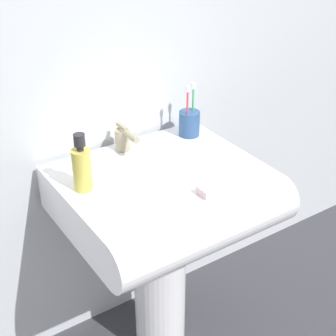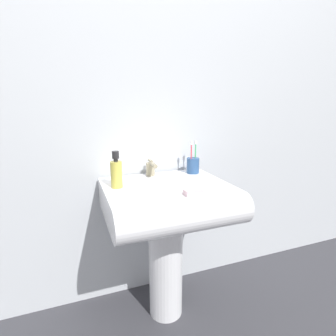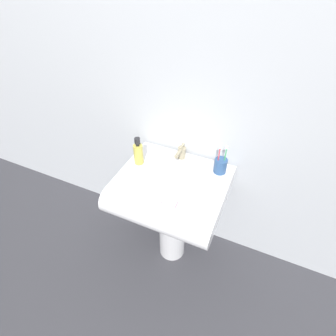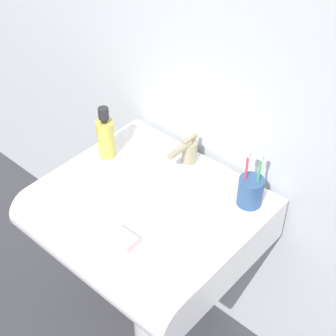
{
  "view_description": "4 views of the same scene",
  "coord_description": "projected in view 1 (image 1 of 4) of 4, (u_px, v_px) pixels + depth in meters",
  "views": [
    {
      "loc": [
        -0.72,
        -1.14,
        1.54
      ],
      "look_at": [
        0.02,
        -0.02,
        0.76
      ],
      "focal_mm": 55.0,
      "sensor_mm": 36.0,
      "label": 1
    },
    {
      "loc": [
        -0.43,
        -1.16,
        1.13
      ],
      "look_at": [
        0.01,
        -0.02,
        0.83
      ],
      "focal_mm": 28.0,
      "sensor_mm": 36.0,
      "label": 2
    },
    {
      "loc": [
        0.4,
        -0.98,
        1.75
      ],
      "look_at": [
        -0.02,
        -0.02,
        0.82
      ],
      "focal_mm": 28.0,
      "sensor_mm": 36.0,
      "label": 3
    },
    {
      "loc": [
        0.74,
        -0.78,
        1.77
      ],
      "look_at": [
        0.03,
        0.02,
        0.85
      ],
      "focal_mm": 55.0,
      "sensor_mm": 36.0,
      "label": 4
    }
  ],
  "objects": [
    {
      "name": "sink_basin",
      "position": [
        169.0,
        199.0,
        1.56
      ],
      "size": [
        0.6,
        0.54,
        0.15
      ],
      "color": "white",
      "rests_on": "sink_pedestal"
    },
    {
      "name": "wall_back",
      "position": [
        107.0,
        1.0,
        1.54
      ],
      "size": [
        5.0,
        0.05,
        2.4
      ],
      "primitive_type": "cube",
      "color": "silver",
      "rests_on": "ground"
    },
    {
      "name": "soap_bottle",
      "position": [
        82.0,
        167.0,
        1.44
      ],
      "size": [
        0.05,
        0.05,
        0.17
      ],
      "color": "gold",
      "rests_on": "sink_basin"
    },
    {
      "name": "bar_soap",
      "position": [
        212.0,
        189.0,
        1.45
      ],
      "size": [
        0.08,
        0.05,
        0.02
      ],
      "primitive_type": "cube",
      "color": "silver",
      "rests_on": "sink_basin"
    },
    {
      "name": "sink_pedestal",
      "position": [
        160.0,
        281.0,
        1.79
      ],
      "size": [
        0.18,
        0.18,
        0.6
      ],
      "primitive_type": "cylinder",
      "color": "white",
      "rests_on": "ground"
    },
    {
      "name": "faucet",
      "position": [
        124.0,
        138.0,
        1.65
      ],
      "size": [
        0.05,
        0.12,
        0.09
      ],
      "color": "tan",
      "rests_on": "sink_basin"
    },
    {
      "name": "toothbrush_cup",
      "position": [
        189.0,
        123.0,
        1.76
      ],
      "size": [
        0.07,
        0.07,
        0.18
      ],
      "color": "#2D5184",
      "rests_on": "sink_basin"
    }
  ]
}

